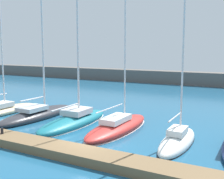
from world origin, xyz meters
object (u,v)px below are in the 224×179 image
(sailboat_sand_nearest, at_px, (2,110))
(sailboat_white_fifth, at_px, (177,140))
(sailboat_red_fourth, at_px, (118,126))
(dock_bollard, at_px, (2,131))
(sailboat_charcoal_second, at_px, (38,114))
(sailboat_teal_third, at_px, (74,120))

(sailboat_sand_nearest, distance_m, sailboat_white_fifth, 19.14)
(sailboat_red_fourth, distance_m, dock_bollard, 9.07)
(sailboat_charcoal_second, height_order, sailboat_white_fifth, sailboat_charcoal_second)
(sailboat_sand_nearest, height_order, sailboat_teal_third, sailboat_teal_third)
(sailboat_teal_third, xyz_separation_m, dock_bollard, (-1.69, -6.62, 0.42))
(sailboat_teal_third, bearing_deg, sailboat_red_fourth, -90.99)
(sailboat_charcoal_second, bearing_deg, dock_bollard, -155.95)
(sailboat_teal_third, relative_size, sailboat_red_fourth, 1.09)
(sailboat_charcoal_second, relative_size, sailboat_white_fifth, 1.04)
(sailboat_sand_nearest, relative_size, sailboat_white_fifth, 0.95)
(sailboat_charcoal_second, bearing_deg, sailboat_sand_nearest, 95.83)
(dock_bollard, bearing_deg, sailboat_sand_nearest, 139.67)
(sailboat_sand_nearest, distance_m, sailboat_charcoal_second, 4.65)
(sailboat_red_fourth, bearing_deg, sailboat_teal_third, 91.12)
(sailboat_teal_third, height_order, dock_bollard, sailboat_teal_third)
(sailboat_teal_third, relative_size, dock_bollard, 38.04)
(sailboat_charcoal_second, bearing_deg, sailboat_white_fifth, -94.30)
(dock_bollard, bearing_deg, sailboat_white_fifth, 25.78)
(sailboat_red_fourth, distance_m, sailboat_white_fifth, 5.50)
(sailboat_teal_third, distance_m, dock_bollard, 6.85)
(sailboat_red_fourth, bearing_deg, dock_bollard, 138.00)
(dock_bollard, bearing_deg, sailboat_red_fourth, 47.24)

